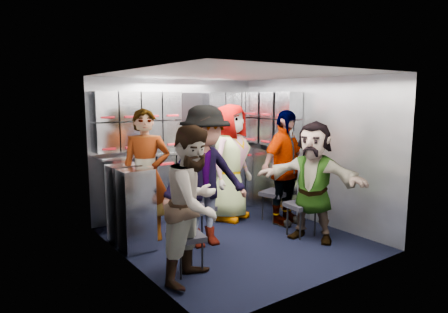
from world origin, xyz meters
TOP-DOWN VIEW (x-y plane):
  - floor at (0.00, 0.00)m, footprint 3.00×3.00m
  - wall_back at (0.00, 1.50)m, footprint 2.80×0.04m
  - wall_left at (-1.40, 0.00)m, footprint 0.04×3.00m
  - wall_right at (1.40, 0.00)m, footprint 0.04×3.00m
  - ceiling at (0.00, 0.00)m, footprint 2.80×3.00m
  - cart_bank_back at (0.00, 1.29)m, footprint 2.68×0.38m
  - cart_bank_left at (-1.19, 0.56)m, footprint 0.38×0.76m
  - counter at (0.00, 1.29)m, footprint 2.68×0.42m
  - locker_bank_back at (0.00, 1.35)m, footprint 2.68×0.28m
  - locker_bank_right at (1.25, 0.70)m, footprint 0.28×1.00m
  - right_cabinet at (1.25, 0.60)m, footprint 0.28×1.20m
  - coffee_niche at (0.18, 1.41)m, footprint 0.46×0.16m
  - red_latch_strip at (0.00, 1.09)m, footprint 2.60×0.02m
  - jump_seat_near_left at (-1.02, -0.49)m, footprint 0.40×0.39m
  - jump_seat_mid_left at (-0.43, 0.24)m, footprint 0.44×0.43m
  - jump_seat_center at (0.47, 0.94)m, footprint 0.40×0.38m
  - jump_seat_mid_right at (0.96, 0.30)m, footprint 0.46×0.45m
  - jump_seat_near_right at (0.80, -0.39)m, footprint 0.41×0.39m
  - attendant_standing at (-0.92, 0.67)m, footprint 0.73×0.65m
  - attendant_arc_a at (-1.02, -0.67)m, footprint 0.95×0.89m
  - attendant_arc_b at (-0.43, 0.06)m, footprint 1.19×0.78m
  - attendant_arc_c at (0.47, 0.76)m, footprint 0.99×0.82m
  - attendant_arc_d at (0.96, 0.12)m, footprint 1.03×0.60m
  - attendant_arc_e at (0.80, -0.57)m, footprint 0.99×1.48m
  - bottle_left at (-0.09, 1.24)m, footprint 0.07×0.07m
  - bottle_mid at (-0.68, 1.24)m, footprint 0.06×0.06m
  - bottle_right at (1.05, 1.24)m, footprint 0.06×0.06m
  - cup_left at (-0.59, 1.23)m, footprint 0.07×0.07m
  - cup_right at (1.13, 1.23)m, footprint 0.09×0.09m

SIDE VIEW (x-z plane):
  - floor at x=0.00m, z-range 0.00..0.00m
  - jump_seat_near_left at x=-1.02m, z-range 0.16..0.57m
  - jump_seat_center at x=0.47m, z-range 0.16..0.59m
  - jump_seat_mid_right at x=0.96m, z-range 0.17..0.61m
  - jump_seat_near_right at x=0.80m, z-range 0.17..0.61m
  - jump_seat_mid_left at x=-0.43m, z-range 0.17..0.61m
  - cart_bank_back at x=0.00m, z-range 0.00..0.99m
  - cart_bank_left at x=-1.19m, z-range 0.00..0.99m
  - right_cabinet at x=1.25m, z-range 0.00..1.00m
  - attendant_arc_e at x=0.80m, z-range 0.00..1.53m
  - attendant_arc_a at x=-1.02m, z-range 0.00..1.56m
  - attendant_arc_d at x=0.96m, z-range 0.00..1.65m
  - attendant_standing at x=-0.92m, z-range 0.00..1.68m
  - attendant_arc_c at x=0.47m, z-range 0.00..1.72m
  - attendant_arc_b at x=-0.43m, z-range 0.00..1.73m
  - red_latch_strip at x=0.00m, z-range 0.86..0.90m
  - counter at x=0.00m, z-range 1.00..1.03m
  - wall_back at x=0.00m, z-range 0.00..2.10m
  - wall_left at x=-1.40m, z-range 0.00..2.10m
  - wall_right at x=1.40m, z-range 0.00..2.10m
  - cup_left at x=-0.59m, z-range 1.03..1.13m
  - cup_right at x=1.13m, z-range 1.03..1.14m
  - bottle_mid at x=-0.68m, z-range 1.03..1.27m
  - bottle_right at x=1.05m, z-range 1.03..1.29m
  - bottle_left at x=-0.09m, z-range 1.03..1.31m
  - coffee_niche at x=0.18m, z-range 1.05..1.89m
  - locker_bank_back at x=0.00m, z-range 1.08..1.90m
  - locker_bank_right at x=1.25m, z-range 1.08..1.90m
  - ceiling at x=0.00m, z-range 2.09..2.11m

